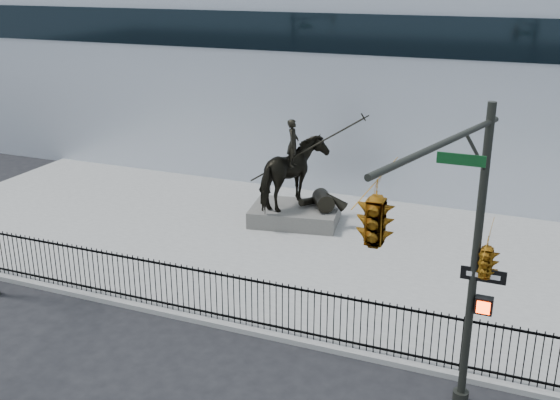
% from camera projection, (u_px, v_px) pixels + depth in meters
% --- Properties ---
extents(ground, '(120.00, 120.00, 0.00)m').
position_uv_depth(ground, '(190.00, 344.00, 17.45)').
color(ground, black).
rests_on(ground, ground).
extents(plaza, '(30.00, 12.00, 0.15)m').
position_uv_depth(plaza, '(287.00, 245.00, 23.54)').
color(plaza, gray).
rests_on(plaza, ground).
extents(building, '(44.00, 14.00, 9.00)m').
position_uv_depth(building, '(381.00, 72.00, 33.42)').
color(building, silver).
rests_on(building, ground).
extents(picket_fence, '(22.10, 0.10, 1.50)m').
position_uv_depth(picket_fence, '(211.00, 294.00, 18.24)').
color(picket_fence, black).
rests_on(picket_fence, plaza).
extents(statue_plinth, '(3.67, 2.82, 0.63)m').
position_uv_depth(statue_plinth, '(295.00, 214.00, 25.42)').
color(statue_plinth, '#4F4D48').
rests_on(statue_plinth, plaza).
extents(equestrian_statue, '(4.22, 2.98, 3.62)m').
position_uv_depth(equestrian_statue, '(297.00, 175.00, 24.87)').
color(equestrian_statue, black).
rests_on(equestrian_statue, statue_plinth).
extents(traffic_signal_right, '(2.17, 6.86, 7.00)m').
position_uv_depth(traffic_signal_right, '(437.00, 239.00, 11.78)').
color(traffic_signal_right, black).
rests_on(traffic_signal_right, ground).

